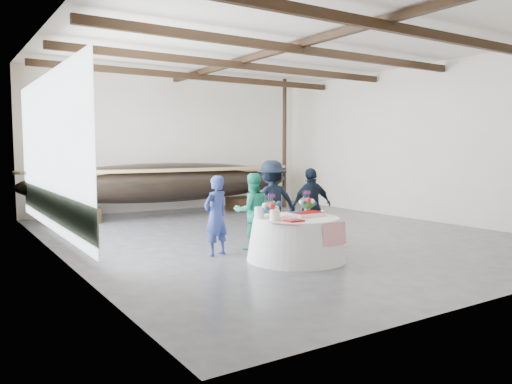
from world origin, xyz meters
TOP-DOWN VIEW (x-y plane):
  - floor at (0.00, 0.00)m, footprint 10.00×12.00m
  - wall_back at (0.00, 6.00)m, footprint 10.00×0.02m
  - wall_left at (-5.00, 0.00)m, footprint 0.02×12.00m
  - wall_right at (5.00, 0.00)m, footprint 0.02×12.00m
  - ceiling at (0.00, 0.00)m, footprint 10.00×12.00m
  - pavilion_structure at (0.00, 0.77)m, footprint 9.80×11.76m
  - open_bay at (-4.95, 1.00)m, footprint 0.03×7.00m
  - longboat_display at (-0.87, 4.45)m, footprint 8.75×1.75m
  - banquet_table at (-1.30, -2.55)m, footprint 1.87×1.87m
  - tabletop_items at (-1.31, -2.38)m, footprint 1.71×1.47m
  - guest_woman_blue at (-2.38, -1.39)m, footprint 0.65×0.52m
  - guest_woman_teal at (-1.46, -1.25)m, footprint 0.90×0.78m
  - guest_man_left at (-0.81, -1.02)m, footprint 1.28×0.87m
  - guest_man_right at (-0.06, -1.46)m, footprint 1.01×0.50m

SIDE VIEW (x-z plane):
  - floor at x=0.00m, z-range -0.01..0.01m
  - banquet_table at x=-1.30m, z-range 0.00..0.80m
  - guest_woman_blue at x=-2.38m, z-range 0.00..1.56m
  - guest_woman_teal at x=-1.46m, z-range 0.00..1.58m
  - guest_man_right at x=-0.06m, z-range 0.00..1.66m
  - guest_man_left at x=-0.81m, z-range 0.00..1.83m
  - tabletop_items at x=-1.31m, z-range 0.75..1.15m
  - longboat_display at x=-0.87m, z-range 0.23..1.87m
  - open_bay at x=-4.95m, z-range 0.23..3.43m
  - wall_back at x=0.00m, z-range 0.00..4.50m
  - wall_left at x=-5.00m, z-range 0.00..4.50m
  - wall_right at x=5.00m, z-range 0.00..4.50m
  - pavilion_structure at x=0.00m, z-range 1.75..6.25m
  - ceiling at x=0.00m, z-range 4.50..4.50m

